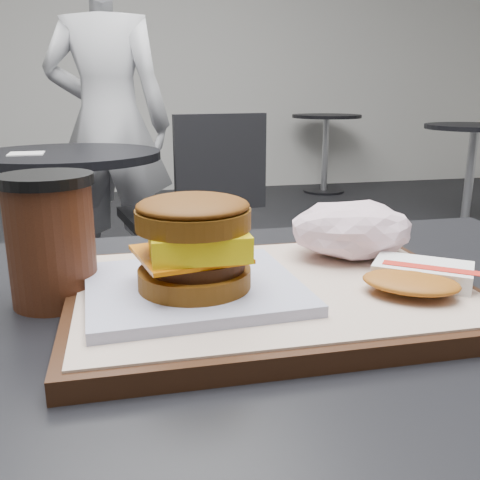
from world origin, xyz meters
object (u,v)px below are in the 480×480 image
object	(u,v)px
neighbor_chair	(193,204)
neighbor_table	(70,204)
customer_table	(288,475)
serving_tray	(271,294)
crumpled_wrapper	(352,229)
patron	(109,124)
coffee_cup	(51,239)
hash_brown	(417,277)
breakfast_sandwich	(194,254)

from	to	relation	value
neighbor_chair	neighbor_table	bearing A→B (deg)	-169.87
customer_table	serving_tray	size ratio (longest dim) A/B	2.11
crumpled_wrapper	neighbor_table	bearing A→B (deg)	105.91
neighbor_chair	patron	bearing A→B (deg)	123.82
coffee_cup	neighbor_table	bearing A→B (deg)	94.74
customer_table	serving_tray	bearing A→B (deg)	131.55
hash_brown	coffee_cup	size ratio (longest dim) A/B	1.08
hash_brown	serving_tray	bearing A→B (deg)	163.62
serving_tray	patron	xyz separation A→B (m)	(-0.18, 2.21, 0.04)
hash_brown	patron	world-z (taller)	patron
hash_brown	neighbor_chair	size ratio (longest dim) A/B	0.15
breakfast_sandwich	patron	distance (m)	2.23
customer_table	patron	bearing A→B (deg)	95.09
hash_brown	neighbor_table	world-z (taller)	hash_brown
customer_table	serving_tray	distance (m)	0.20
coffee_cup	neighbor_table	distance (m)	1.61
serving_tray	hash_brown	distance (m)	0.14
customer_table	coffee_cup	bearing A→B (deg)	162.91
serving_tray	patron	bearing A→B (deg)	94.71
serving_tray	breakfast_sandwich	xyz separation A→B (m)	(-0.08, -0.01, 0.05)
breakfast_sandwich	neighbor_table	xyz separation A→B (m)	(-0.26, 1.65, -0.28)
serving_tray	coffee_cup	world-z (taller)	coffee_cup
coffee_cup	neighbor_chair	world-z (taller)	coffee_cup
customer_table	breakfast_sandwich	world-z (taller)	breakfast_sandwich
customer_table	hash_brown	distance (m)	0.25
serving_tray	crumpled_wrapper	distance (m)	0.14
customer_table	neighbor_chair	world-z (taller)	neighbor_chair
neighbor_chair	patron	size ratio (longest dim) A/B	0.54
crumpled_wrapper	customer_table	bearing A→B (deg)	-137.60
customer_table	hash_brown	xyz separation A→B (m)	(0.11, -0.02, 0.22)
customer_table	coffee_cup	distance (m)	0.34
coffee_cup	crumpled_wrapper	bearing A→B (deg)	3.62
neighbor_table	neighbor_chair	size ratio (longest dim) A/B	0.85
breakfast_sandwich	patron	world-z (taller)	patron
crumpled_wrapper	coffee_cup	world-z (taller)	coffee_cup
neighbor_table	patron	size ratio (longest dim) A/B	0.46
patron	neighbor_table	bearing A→B (deg)	89.21
breakfast_sandwich	neighbor_chair	world-z (taller)	breakfast_sandwich
hash_brown	crumpled_wrapper	bearing A→B (deg)	100.33
neighbor_table	hash_brown	bearing A→B (deg)	-74.44
customer_table	hash_brown	bearing A→B (deg)	-9.97
crumpled_wrapper	coffee_cup	size ratio (longest dim) A/B	1.09
serving_tray	neighbor_table	distance (m)	1.68
breakfast_sandwich	crumpled_wrapper	distance (m)	0.21
crumpled_wrapper	neighbor_chair	size ratio (longest dim) A/B	0.16
customer_table	breakfast_sandwich	size ratio (longest dim) A/B	4.01
customer_table	coffee_cup	world-z (taller)	coffee_cup
breakfast_sandwich	crumpled_wrapper	size ratio (longest dim) A/B	1.46
patron	crumpled_wrapper	bearing A→B (deg)	111.68
coffee_cup	patron	world-z (taller)	patron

